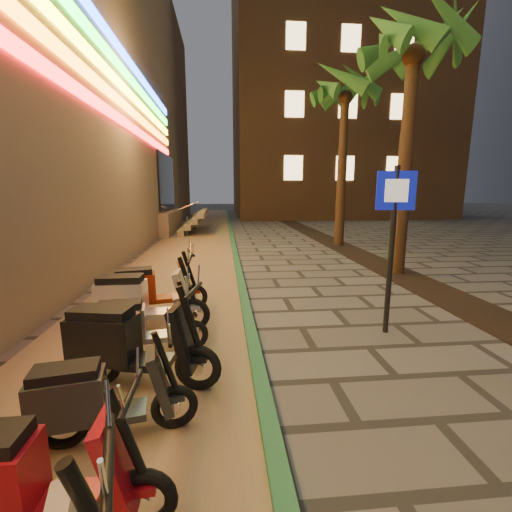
{
  "coord_description": "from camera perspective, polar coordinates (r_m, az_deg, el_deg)",
  "views": [
    {
      "loc": [
        -1.31,
        -2.1,
        2.31
      ],
      "look_at": [
        -0.76,
        3.7,
        1.2
      ],
      "focal_mm": 24.0,
      "sensor_mm": 36.0,
      "label": 1
    }
  ],
  "objects": [
    {
      "name": "palm_d",
      "position": [
        15.37,
        14.66,
        24.17
      ],
      "size": [
        2.97,
        3.02,
        7.16
      ],
      "color": "#472D19",
      "rests_on": "ground"
    },
    {
      "name": "green_curb",
      "position": [
        12.32,
        -3.45,
        0.22
      ],
      "size": [
        0.18,
        60.0,
        0.1
      ],
      "primitive_type": "cube",
      "color": "#25643D",
      "rests_on": "ground"
    },
    {
      "name": "palm_c",
      "position": [
        10.89,
        24.78,
        28.17
      ],
      "size": [
        2.97,
        3.02,
        6.91
      ],
      "color": "#472D19",
      "rests_on": "ground"
    },
    {
      "name": "planting_strip",
      "position": [
        8.94,
        28.27,
        -5.44
      ],
      "size": [
        1.2,
        40.0,
        0.02
      ],
      "primitive_type": "cube",
      "color": "black",
      "rests_on": "ground"
    },
    {
      "name": "apartment_block",
      "position": [
        37.05,
        12.23,
        26.56
      ],
      "size": [
        18.0,
        16.06,
        25.0
      ],
      "color": "brown",
      "rests_on": "ground"
    },
    {
      "name": "scooter_10",
      "position": [
        6.68,
        -17.28,
        -5.24
      ],
      "size": [
        1.71,
        0.81,
        1.2
      ],
      "rotation": [
        0.0,
        0.0,
        0.23
      ],
      "color": "black",
      "rests_on": "ground"
    },
    {
      "name": "pedestrian_sign",
      "position": [
        5.8,
        21.88,
        4.4
      ],
      "size": [
        0.59,
        0.14,
        2.69
      ],
      "rotation": [
        0.0,
        0.0,
        -0.18
      ],
      "color": "black",
      "rests_on": "ground"
    },
    {
      "name": "scooter_8",
      "position": [
        5.14,
        -18.91,
        -10.86
      ],
      "size": [
        1.53,
        0.63,
        1.07
      ],
      "rotation": [
        0.0,
        0.0,
        0.15
      ],
      "color": "black",
      "rests_on": "ground"
    },
    {
      "name": "parking_strip",
      "position": [
        12.39,
        -11.33,
        -0.13
      ],
      "size": [
        3.4,
        60.0,
        0.01
      ],
      "primitive_type": "cube",
      "color": "#8C7251",
      "rests_on": "ground"
    },
    {
      "name": "scooter_7",
      "position": [
        4.42,
        -20.82,
        -13.4
      ],
      "size": [
        1.81,
        0.8,
        1.27
      ],
      "rotation": [
        0.0,
        0.0,
        -0.19
      ],
      "color": "black",
      "rests_on": "ground"
    },
    {
      "name": "ground",
      "position": [
        3.39,
        22.96,
        -33.21
      ],
      "size": [
        120.0,
        120.0,
        0.0
      ],
      "primitive_type": "plane",
      "color": "#474442",
      "rests_on": "ground"
    },
    {
      "name": "scooter_5",
      "position": [
        3.04,
        -34.43,
        -28.54
      ],
      "size": [
        1.55,
        0.54,
        1.1
      ],
      "rotation": [
        0.0,
        0.0,
        0.01
      ],
      "color": "black",
      "rests_on": "ground"
    },
    {
      "name": "scooter_9",
      "position": [
        5.93,
        -18.88,
        -7.06
      ],
      "size": [
        1.8,
        0.63,
        1.27
      ],
      "rotation": [
        0.0,
        0.0,
        0.01
      ],
      "color": "black",
      "rests_on": "ground"
    },
    {
      "name": "scooter_6",
      "position": [
        3.69,
        -25.17,
        -20.7
      ],
      "size": [
        1.47,
        0.65,
        1.03
      ],
      "rotation": [
        0.0,
        0.0,
        0.19
      ],
      "color": "black",
      "rests_on": "ground"
    }
  ]
}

